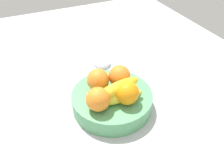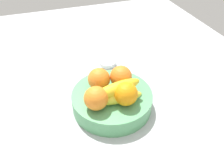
# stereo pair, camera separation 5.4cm
# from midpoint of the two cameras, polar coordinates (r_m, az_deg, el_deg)

# --- Properties ---
(ground_plane) EXTENTS (1.80, 1.40, 0.03)m
(ground_plane) POSITION_cam_midpoint_polar(r_m,az_deg,el_deg) (0.78, 0.84, -5.84)
(ground_plane) COLOR #AEB0B4
(fruit_bowl) EXTENTS (0.26, 0.26, 0.06)m
(fruit_bowl) POSITION_cam_midpoint_polar(r_m,az_deg,el_deg) (0.75, 2.07, -4.11)
(fruit_bowl) COLOR #539E66
(fruit_bowl) RESTS_ON ground_plane
(orange_front_left) EXTENTS (0.07, 0.07, 0.07)m
(orange_front_left) POSITION_cam_midpoint_polar(r_m,az_deg,el_deg) (0.73, -1.17, 1.19)
(orange_front_left) COLOR orange
(orange_front_left) RESTS_ON fruit_bowl
(orange_front_right) EXTENTS (0.07, 0.07, 0.07)m
(orange_front_right) POSITION_cam_midpoint_polar(r_m,az_deg,el_deg) (0.66, -1.68, -3.66)
(orange_front_right) COLOR orange
(orange_front_right) RESTS_ON fruit_bowl
(orange_center) EXTENTS (0.07, 0.07, 0.07)m
(orange_center) POSITION_cam_midpoint_polar(r_m,az_deg,el_deg) (0.68, 5.77, -2.55)
(orange_center) COLOR orange
(orange_center) RESTS_ON fruit_bowl
(orange_back_left) EXTENTS (0.07, 0.07, 0.07)m
(orange_back_left) POSITION_cam_midpoint_polar(r_m,az_deg,el_deg) (0.74, 4.32, 1.80)
(orange_back_left) COLOR orange
(orange_back_left) RESTS_ON fruit_bowl
(banana_bunch) EXTENTS (0.08, 0.18, 0.06)m
(banana_bunch) POSITION_cam_midpoint_polar(r_m,az_deg,el_deg) (0.68, 3.07, -2.44)
(banana_bunch) COLOR yellow
(banana_bunch) RESTS_ON fruit_bowl
(jar_lid) EXTENTS (0.07, 0.07, 0.02)m
(jar_lid) POSITION_cam_midpoint_polar(r_m,az_deg,el_deg) (0.95, 0.55, 5.27)
(jar_lid) COLOR white
(jar_lid) RESTS_ON ground_plane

